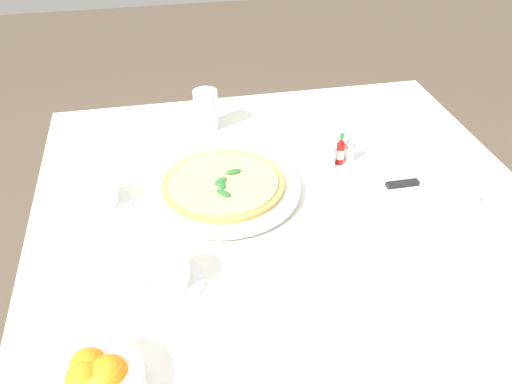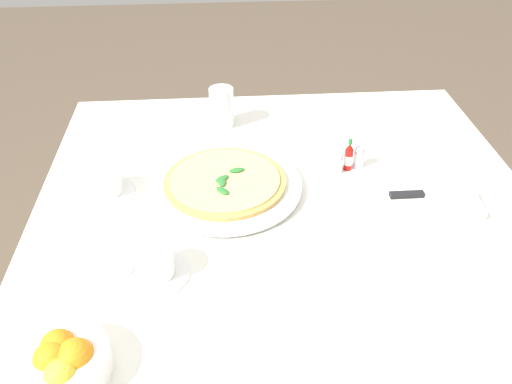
{
  "view_description": "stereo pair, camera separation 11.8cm",
  "coord_description": "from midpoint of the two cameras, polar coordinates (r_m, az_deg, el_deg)",
  "views": [
    {
      "loc": [
        -0.26,
        -0.89,
        1.47
      ],
      "look_at": [
        -0.07,
        0.04,
        0.77
      ],
      "focal_mm": 37.28,
      "sensor_mm": 36.0,
      "label": 1
    },
    {
      "loc": [
        -0.14,
        -0.9,
        1.47
      ],
      "look_at": [
        -0.07,
        0.04,
        0.77
      ],
      "focal_mm": 37.28,
      "sensor_mm": 36.0,
      "label": 2
    }
  ],
  "objects": [
    {
      "name": "dinner_knife",
      "position": [
        1.24,
        20.64,
        -0.2
      ],
      "size": [
        0.2,
        0.02,
        0.01
      ],
      "rotation": [
        0.0,
        0.0,
        0.0
      ],
      "color": "silver",
      "rests_on": "napkin_folded"
    },
    {
      "name": "napkin_folded",
      "position": [
        1.25,
        20.39,
        -0.72
      ],
      "size": [
        0.23,
        0.14,
        0.02
      ],
      "rotation": [
        0.0,
        0.0,
        -0.06
      ],
      "color": "white",
      "rests_on": "dining_table"
    },
    {
      "name": "coffee_cup_center_back",
      "position": [
        1.0,
        -7.63,
        -7.7
      ],
      "size": [
        0.13,
        0.13,
        0.07
      ],
      "color": "white",
      "rests_on": "dining_table"
    },
    {
      "name": "dining_table",
      "position": [
        1.25,
        5.96,
        -6.74
      ],
      "size": [
        1.11,
        1.11,
        0.75
      ],
      "color": "white",
      "rests_on": "ground_plane"
    },
    {
      "name": "pizza",
      "position": [
        1.2,
        -0.56,
        1.1
      ],
      "size": [
        0.28,
        0.28,
        0.02
      ],
      "color": "tan",
      "rests_on": "pizza_plate"
    },
    {
      "name": "pizza_plate",
      "position": [
        1.21,
        -0.56,
        0.57
      ],
      "size": [
        0.35,
        0.35,
        0.02
      ],
      "color": "white",
      "rests_on": "dining_table"
    },
    {
      "name": "citrus_bowl",
      "position": [
        0.88,
        -16.4,
        -17.32
      ],
      "size": [
        0.15,
        0.15,
        0.07
      ],
      "color": "white",
      "rests_on": "dining_table"
    },
    {
      "name": "coffee_cup_back_corner",
      "position": [
        1.22,
        -13.33,
        0.75
      ],
      "size": [
        0.13,
        0.13,
        0.06
      ],
      "color": "white",
      "rests_on": "dining_table"
    },
    {
      "name": "water_glass_near_right",
      "position": [
        1.45,
        -1.35,
        8.77
      ],
      "size": [
        0.07,
        0.07,
        0.11
      ],
      "color": "white",
      "rests_on": "dining_table"
    },
    {
      "name": "pepper_shaker",
      "position": [
        1.29,
        11.35,
        2.98
      ],
      "size": [
        0.03,
        0.03,
        0.06
      ],
      "color": "white",
      "rests_on": "dining_table"
    },
    {
      "name": "salt_shaker",
      "position": [
        1.32,
        13.51,
        3.53
      ],
      "size": [
        0.03,
        0.03,
        0.06
      ],
      "color": "white",
      "rests_on": "dining_table"
    },
    {
      "name": "hot_sauce_bottle",
      "position": [
        1.3,
        12.49,
        3.59
      ],
      "size": [
        0.02,
        0.02,
        0.08
      ],
      "color": "#B7140F",
      "rests_on": "dining_table"
    }
  ]
}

